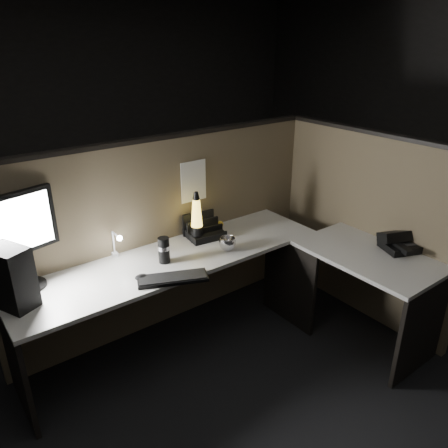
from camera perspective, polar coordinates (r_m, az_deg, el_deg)
floor at (r=3.22m, az=2.44°, el=-19.26°), size 6.00×6.00×0.00m
room_shell at (r=2.43m, az=3.10°, el=10.01°), size 6.00×6.00×6.00m
partition_back at (r=3.45m, az=-7.18°, el=-1.30°), size 2.66×0.06×1.50m
partition_right at (r=3.72m, az=17.69°, el=-0.35°), size 0.06×1.66×1.50m
desk at (r=3.12m, az=2.23°, el=-7.49°), size 2.60×1.60×0.73m
pc_tower at (r=2.82m, az=-26.73°, el=-6.00°), size 0.30×0.39×0.37m
monitor at (r=2.88m, az=-25.30°, el=-0.97°), size 0.48×0.21×0.62m
keyboard at (r=2.85m, az=-6.72°, el=-7.08°), size 0.47×0.32×0.02m
mouse at (r=2.89m, az=-10.73°, el=-6.83°), size 0.10×0.08×0.03m
clip_lamp at (r=3.13m, az=-13.84°, el=-2.47°), size 0.04×0.16×0.20m
organizer at (r=3.41m, az=-2.69°, el=-0.90°), size 0.30×0.27×0.20m
lava_lamp at (r=3.29m, az=-3.58°, el=0.37°), size 0.11×0.11×0.40m
travel_mug at (r=3.04m, az=-7.86°, el=-3.40°), size 0.08×0.08×0.19m
steel_mug at (r=3.20m, az=0.46°, el=-2.60°), size 0.13×0.13×0.10m
figurine at (r=3.53m, az=-0.50°, el=-0.02°), size 0.05×0.05×0.05m
pinned_paper at (r=3.38m, az=-3.99°, el=5.58°), size 0.22×0.00×0.32m
desk_phone at (r=3.45m, az=21.88°, el=-2.22°), size 0.31×0.31×0.15m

